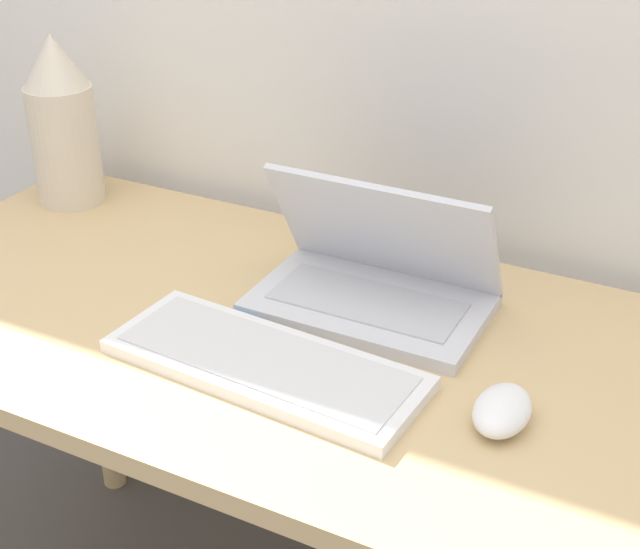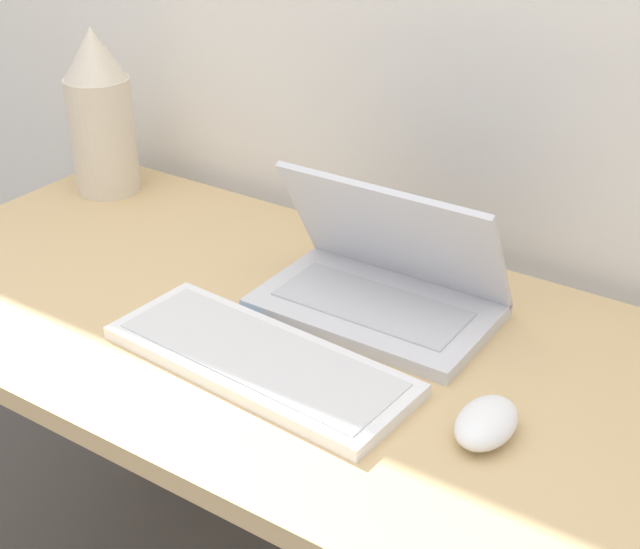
{
  "view_description": "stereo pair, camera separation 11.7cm",
  "coord_description": "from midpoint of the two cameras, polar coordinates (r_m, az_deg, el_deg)",
  "views": [
    {
      "loc": [
        0.51,
        -0.59,
        1.41
      ],
      "look_at": [
        0.05,
        0.32,
        0.85
      ],
      "focal_mm": 50.0,
      "sensor_mm": 36.0,
      "label": 1
    },
    {
      "loc": [
        0.62,
        -0.54,
        1.41
      ],
      "look_at": [
        0.05,
        0.32,
        0.85
      ],
      "focal_mm": 50.0,
      "sensor_mm": 36.0,
      "label": 2
    }
  ],
  "objects": [
    {
      "name": "vase",
      "position": [
        1.65,
        -18.16,
        9.21
      ],
      "size": [
        0.12,
        0.12,
        0.3
      ],
      "color": "beige",
      "rests_on": "desk"
    },
    {
      "name": "keyboard",
      "position": [
        1.16,
        -6.45,
        -5.77
      ],
      "size": [
        0.43,
        0.19,
        0.02
      ],
      "color": "white",
      "rests_on": "desk"
    },
    {
      "name": "mouse",
      "position": [
        1.06,
        8.51,
        -8.7
      ],
      "size": [
        0.07,
        0.1,
        0.04
      ],
      "color": "white",
      "rests_on": "desk"
    },
    {
      "name": "desk",
      "position": [
        1.3,
        -4.51,
        -7.08
      ],
      "size": [
        1.34,
        0.64,
        0.75
      ],
      "color": "tan",
      "rests_on": "ground_plane"
    },
    {
      "name": "mp3_player",
      "position": [
        1.27,
        -7.33,
        -2.66
      ],
      "size": [
        0.05,
        0.06,
        0.01
      ],
      "color": "#1E7FB7",
      "rests_on": "desk"
    },
    {
      "name": "laptop",
      "position": [
        1.27,
        0.92,
        -0.34
      ],
      "size": [
        0.33,
        0.21,
        0.2
      ],
      "color": "silver",
      "rests_on": "desk"
    }
  ]
}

